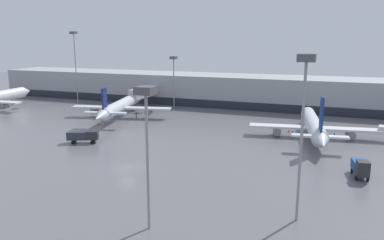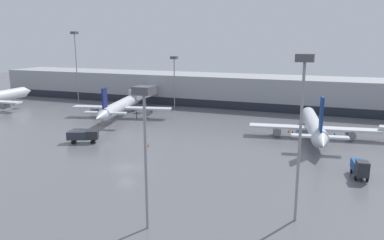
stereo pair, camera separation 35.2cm
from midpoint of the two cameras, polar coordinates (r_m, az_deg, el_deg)
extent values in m
plane|color=slate|center=(59.47, -10.14, -7.19)|extent=(320.00, 320.00, 0.00)
cube|color=#9EA0A5|center=(114.77, 5.81, 4.56)|extent=(160.00, 16.00, 9.00)
cube|color=#1E232D|center=(107.60, 4.66, 2.30)|extent=(156.80, 0.10, 2.40)
cube|color=#A8AAB2|center=(109.47, -7.52, 4.20)|extent=(2.60, 12.99, 2.80)
cylinder|color=#3F4247|center=(104.84, -8.99, 2.15)|extent=(0.44, 0.44, 3.20)
cylinder|color=silver|center=(80.02, 17.85, -0.65)|extent=(6.73, 24.23, 3.02)
cone|color=silver|center=(93.38, 17.02, 1.17)|extent=(3.35, 3.73, 2.87)
cone|color=silver|center=(66.23, 19.07, -3.32)|extent=(3.39, 4.90, 2.72)
cube|color=silver|center=(79.57, 17.86, -1.16)|extent=(25.65, 6.79, 0.44)
cube|color=silver|center=(69.25, 18.77, -2.38)|extent=(9.83, 3.09, 0.35)
cube|color=navy|center=(68.44, 18.99, 0.72)|extent=(0.76, 2.59, 6.44)
cylinder|color=slate|center=(79.30, 12.69, -1.59)|extent=(2.13, 3.36, 1.66)
cylinder|color=slate|center=(80.88, 22.86, -2.00)|extent=(2.13, 3.36, 1.66)
cylinder|color=#2D2D33|center=(88.04, 17.26, -0.80)|extent=(0.20, 0.20, 1.24)
cylinder|color=#2D2D33|center=(78.95, 14.90, -2.11)|extent=(0.20, 0.20, 1.24)
cylinder|color=#2D2D33|center=(79.86, 20.75, -2.34)|extent=(0.20, 0.20, 1.24)
cone|color=silver|center=(132.17, -23.98, 4.02)|extent=(3.37, 3.80, 3.05)
cylinder|color=slate|center=(115.84, -26.75, 1.96)|extent=(2.02, 2.92, 1.76)
cylinder|color=#2D2D33|center=(127.36, -25.79, 2.52)|extent=(0.20, 0.20, 1.81)
cylinder|color=silver|center=(97.43, -10.73, 2.25)|extent=(8.84, 26.20, 2.95)
cone|color=silver|center=(111.33, -8.37, 3.54)|extent=(3.47, 3.80, 2.81)
cone|color=silver|center=(83.28, -14.01, 0.43)|extent=(3.60, 4.92, 2.66)
cube|color=silver|center=(96.92, -10.84, 1.83)|extent=(25.44, 8.45, 0.44)
cube|color=silver|center=(86.21, -13.23, 1.06)|extent=(9.78, 3.69, 0.35)
cube|color=navy|center=(85.69, -13.33, 3.09)|extent=(0.91, 2.47, 5.01)
cylinder|color=slate|center=(99.55, -14.72, 1.40)|extent=(2.26, 3.29, 1.62)
cylinder|color=slate|center=(95.09, -6.73, 1.22)|extent=(2.26, 3.29, 1.62)
cylinder|color=#2D2D33|center=(105.81, -9.25, 1.85)|extent=(0.20, 0.20, 1.80)
cylinder|color=#2D2D33|center=(97.97, -13.19, 0.87)|extent=(0.20, 0.20, 1.80)
cylinder|color=#2D2D33|center=(95.40, -8.60, 0.75)|extent=(0.20, 0.20, 1.80)
cube|color=#2D333D|center=(75.26, -17.25, -2.28)|extent=(4.05, 3.11, 1.55)
cube|color=#26282D|center=(74.58, -15.07, -2.23)|extent=(2.73, 2.47, 1.65)
cylinder|color=black|center=(75.62, -14.83, -2.95)|extent=(0.74, 0.51, 0.70)
cylinder|color=black|center=(74.08, -15.08, -3.27)|extent=(0.74, 0.51, 0.70)
cylinder|color=black|center=(76.46, -17.52, -2.94)|extent=(0.74, 0.51, 0.70)
cylinder|color=black|center=(74.94, -17.82, -3.26)|extent=(0.74, 0.51, 0.70)
cube|color=#19478C|center=(60.48, 23.91, -6.32)|extent=(2.15, 3.25, 1.45)
cube|color=#26282D|center=(58.12, 24.42, -6.74)|extent=(1.88, 2.08, 2.14)
cylinder|color=black|center=(58.67, 25.05, -8.09)|extent=(0.35, 0.73, 0.70)
cylinder|color=black|center=(58.33, 23.57, -8.07)|extent=(0.35, 0.73, 0.70)
cylinder|color=black|center=(61.48, 24.42, -7.13)|extent=(0.35, 0.73, 0.70)
cylinder|color=black|center=(61.15, 23.02, -7.11)|extent=(0.35, 0.73, 0.70)
cone|color=orange|center=(83.09, 14.42, -1.59)|extent=(0.48, 0.48, 0.67)
cone|color=orange|center=(90.30, -14.11, -0.52)|extent=(0.49, 0.49, 0.59)
cone|color=orange|center=(70.38, -6.77, -3.78)|extent=(0.41, 0.41, 0.60)
cylinder|color=gray|center=(109.17, -2.88, 5.56)|extent=(0.30, 0.30, 14.09)
cube|color=#4C4C51|center=(108.57, -2.92, 9.47)|extent=(1.80, 1.80, 0.80)
cylinder|color=gray|center=(125.38, -17.37, 7.52)|extent=(0.30, 0.30, 21.23)
cube|color=#4C4C51|center=(125.09, -17.69, 12.55)|extent=(1.80, 1.80, 0.80)
cylinder|color=gray|center=(41.13, 16.05, -3.62)|extent=(0.30, 0.30, 17.30)
cube|color=#4C4C51|center=(39.73, 16.82, 9.06)|extent=(1.80, 1.80, 0.80)
cylinder|color=gray|center=(38.53, -7.04, -6.66)|extent=(0.30, 0.30, 14.25)
cube|color=#4C4C51|center=(36.82, -7.34, 4.49)|extent=(1.80, 1.80, 0.80)
camera|label=1|loc=(0.18, -90.13, -0.03)|focal=35.00mm
camera|label=2|loc=(0.18, 89.87, 0.03)|focal=35.00mm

